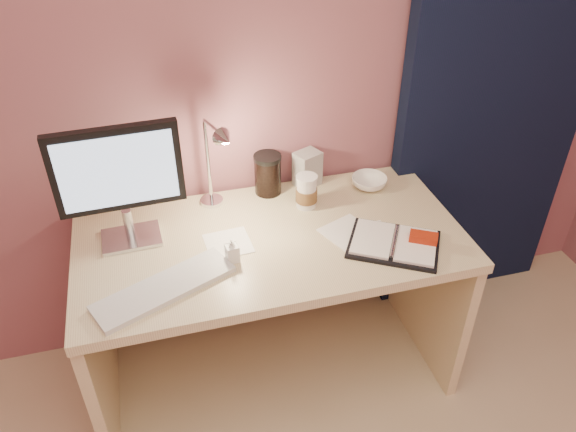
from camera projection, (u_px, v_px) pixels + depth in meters
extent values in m
plane|color=#8E525C|center=(244.00, 63.00, 2.02)|extent=(3.50, 0.00, 3.50)
cube|color=black|center=(501.00, 79.00, 2.29)|extent=(0.85, 0.08, 2.20)
cube|color=beige|center=(271.00, 242.00, 2.05)|extent=(1.40, 0.70, 0.04)
cube|color=beige|center=(98.00, 347.00, 2.11)|extent=(0.04, 0.66, 0.69)
cube|color=beige|center=(426.00, 282.00, 2.41)|extent=(0.04, 0.66, 0.69)
cube|color=beige|center=(254.00, 252.00, 2.49)|extent=(1.32, 0.03, 0.55)
cube|color=silver|center=(132.00, 238.00, 2.02)|extent=(0.21, 0.16, 0.01)
cylinder|color=silver|center=(129.00, 224.00, 1.98)|extent=(0.03, 0.03, 0.11)
cube|color=black|center=(117.00, 168.00, 1.85)|extent=(0.42, 0.05, 0.30)
cube|color=#A9C5E5|center=(117.00, 172.00, 1.83)|extent=(0.38, 0.02, 0.25)
cube|color=silver|center=(165.00, 288.00, 1.80)|extent=(0.48, 0.31, 0.02)
cube|color=black|center=(394.00, 244.00, 1.99)|extent=(0.39, 0.36, 0.01)
cube|color=white|center=(373.00, 238.00, 2.00)|extent=(0.22, 0.25, 0.01)
cube|color=white|center=(416.00, 246.00, 1.97)|extent=(0.22, 0.25, 0.01)
cube|color=#B52B0F|center=(423.00, 237.00, 1.98)|extent=(0.11, 0.09, 0.03)
cube|color=white|center=(228.00, 243.00, 2.00)|extent=(0.17, 0.17, 0.00)
cube|color=white|center=(370.00, 234.00, 2.05)|extent=(0.14, 0.14, 0.00)
cube|color=white|center=(348.00, 232.00, 2.06)|extent=(0.22, 0.22, 0.00)
cylinder|color=white|center=(306.00, 193.00, 2.16)|extent=(0.08, 0.08, 0.12)
cylinder|color=brown|center=(306.00, 195.00, 2.17)|extent=(0.08, 0.08, 0.05)
cylinder|color=white|center=(307.00, 178.00, 2.12)|extent=(0.08, 0.08, 0.01)
imported|color=white|center=(369.00, 182.00, 2.30)|extent=(0.18, 0.18, 0.05)
imported|color=white|center=(232.00, 250.00, 1.90)|extent=(0.05, 0.05, 0.10)
cylinder|color=black|center=(268.00, 176.00, 2.24)|extent=(0.11, 0.11, 0.15)
cube|color=silver|center=(307.00, 169.00, 2.29)|extent=(0.12, 0.11, 0.15)
cylinder|color=silver|center=(212.00, 201.00, 2.21)|extent=(0.09, 0.09, 0.01)
cylinder|color=silver|center=(208.00, 162.00, 2.11)|extent=(0.01, 0.01, 0.34)
cone|color=silver|center=(196.00, 144.00, 1.89)|extent=(0.08, 0.08, 0.07)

